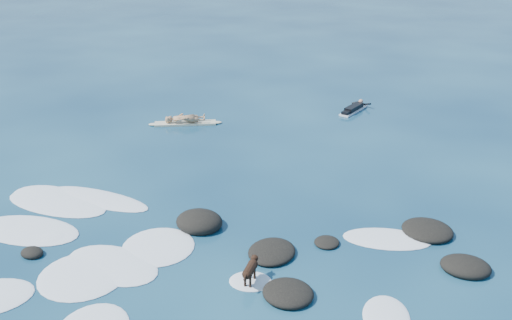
# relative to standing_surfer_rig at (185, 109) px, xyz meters

# --- Properties ---
(ground) EXTENTS (160.00, 160.00, 0.00)m
(ground) POSITION_rel_standing_surfer_rig_xyz_m (3.60, -9.58, -0.73)
(ground) COLOR #0A2642
(ground) RESTS_ON ground
(reef_rocks) EXTENTS (14.39, 7.44, 0.61)m
(reef_rocks) POSITION_rel_standing_surfer_rig_xyz_m (4.62, -11.13, -0.63)
(reef_rocks) COLOR black
(reef_rocks) RESTS_ON ground
(breaking_foam) EXTENTS (13.87, 8.35, 0.12)m
(breaking_foam) POSITION_rel_standing_surfer_rig_xyz_m (0.55, -10.52, -0.72)
(breaking_foam) COLOR white
(breaking_foam) RESTS_ON ground
(standing_surfer_rig) EXTENTS (3.21, 1.16, 1.84)m
(standing_surfer_rig) POSITION_rel_standing_surfer_rig_xyz_m (0.00, 0.00, 0.00)
(standing_surfer_rig) COLOR beige
(standing_surfer_rig) RESTS_ON ground
(paddling_surfer_rig) EXTENTS (1.52, 2.20, 0.40)m
(paddling_surfer_rig) POSITION_rel_standing_surfer_rig_xyz_m (7.42, 2.90, -0.59)
(paddling_surfer_rig) COLOR white
(paddling_surfer_rig) RESTS_ON ground
(dog) EXTENTS (0.37, 1.02, 0.65)m
(dog) POSITION_rel_standing_surfer_rig_xyz_m (4.60, -11.28, -0.30)
(dog) COLOR black
(dog) RESTS_ON ground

